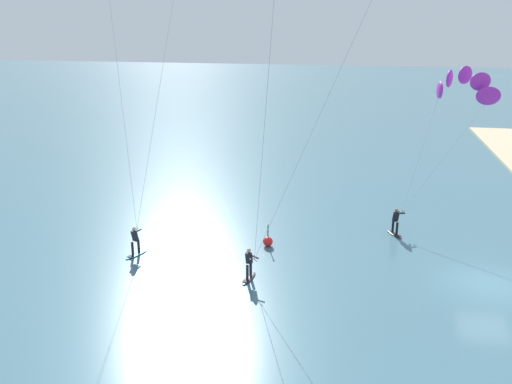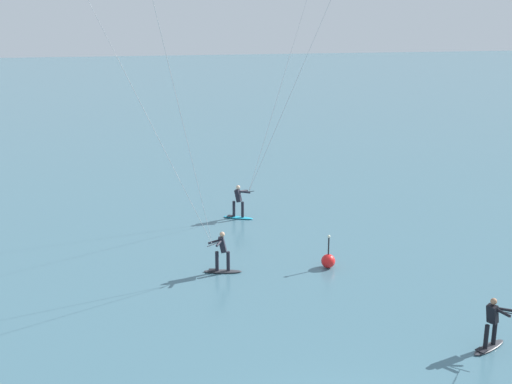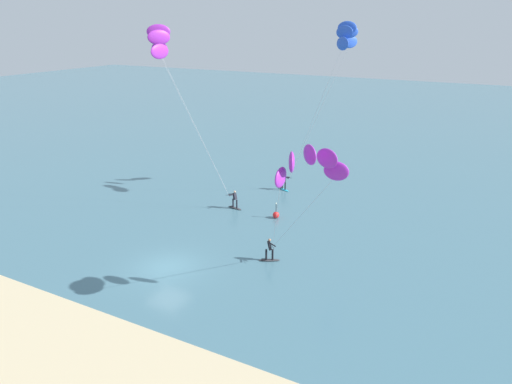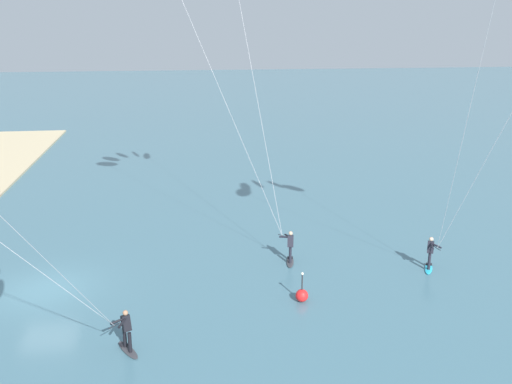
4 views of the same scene
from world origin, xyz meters
TOP-DOWN VIEW (x-y plane):
  - ground_plane at (0.00, 0.00)m, footprint 240.00×240.00m
  - kitesurfer_nearshore at (9.68, 0.63)m, footprint 6.81×6.26m
  - marker_buoy at (2.63, 11.42)m, footprint 0.56×0.56m

SIDE VIEW (x-z plane):
  - ground_plane at x=0.00m, z-range 0.00..0.00m
  - marker_buoy at x=2.63m, z-range -0.39..0.99m
  - kitesurfer_nearshore at x=9.68m, z-range 3.32..12.95m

